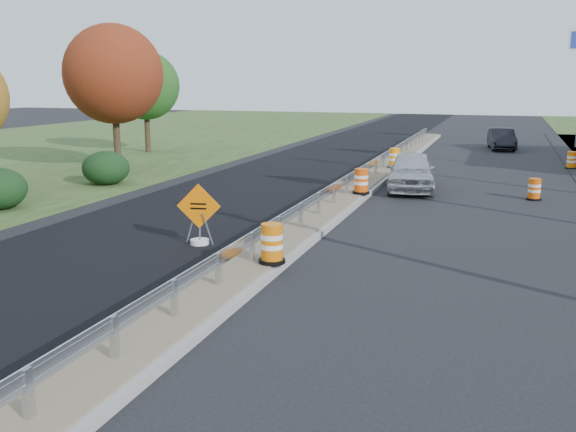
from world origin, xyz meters
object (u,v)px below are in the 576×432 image
(car_dark_mid, at_px, (502,139))
(barrel_shoulder_mid, at_px, (572,161))
(barrel_shoulder_near, at_px, (534,190))
(barrel_median_far, at_px, (394,158))
(barrel_median_mid, at_px, (361,182))
(car_silver, at_px, (411,171))
(caution_sign, at_px, (199,229))
(barrel_median_near, at_px, (272,244))

(car_dark_mid, bearing_deg, barrel_shoulder_mid, -75.44)
(barrel_shoulder_near, height_order, car_dark_mid, car_dark_mid)
(barrel_median_far, relative_size, car_dark_mid, 0.23)
(barrel_median_mid, height_order, car_silver, car_silver)
(car_silver, bearing_deg, car_dark_mid, 71.76)
(caution_sign, height_order, barrel_shoulder_mid, caution_sign)
(barrel_median_near, distance_m, barrel_shoulder_near, 13.84)
(car_silver, height_order, car_dark_mid, car_silver)
(barrel_median_near, xyz_separation_m, barrel_median_far, (0.00, 18.11, 0.01))
(caution_sign, height_order, car_dark_mid, caution_sign)
(barrel_shoulder_mid, bearing_deg, barrel_median_near, -111.17)
(barrel_shoulder_near, height_order, barrel_shoulder_mid, barrel_shoulder_mid)
(caution_sign, xyz_separation_m, car_dark_mid, (7.90, 29.30, 0.25))
(caution_sign, xyz_separation_m, barrel_shoulder_mid, (11.51, 20.53, -0.01))
(barrel_median_far, bearing_deg, car_silver, -72.95)
(car_silver, bearing_deg, barrel_shoulder_near, -16.52)
(caution_sign, distance_m, car_dark_mid, 30.35)
(caution_sign, bearing_deg, barrel_median_far, 69.46)
(caution_sign, bearing_deg, car_silver, 57.93)
(barrel_median_far, bearing_deg, barrel_shoulder_near, -42.31)
(barrel_median_near, relative_size, barrel_median_far, 0.98)
(car_dark_mid, bearing_deg, barrel_median_mid, -111.36)
(barrel_median_far, bearing_deg, caution_sign, -99.95)
(barrel_shoulder_near, xyz_separation_m, barrel_shoulder_mid, (2.20, 10.09, 0.03))
(barrel_median_far, bearing_deg, barrel_median_mid, -90.00)
(barrel_shoulder_near, distance_m, car_silver, 4.97)
(barrel_median_far, height_order, barrel_shoulder_near, barrel_median_far)
(barrel_median_far, xyz_separation_m, car_silver, (1.56, -5.08, 0.11))
(barrel_shoulder_near, bearing_deg, car_dark_mid, 94.28)
(caution_sign, bearing_deg, barrel_shoulder_mid, 50.14)
(barrel_median_near, height_order, barrel_shoulder_near, barrel_median_near)
(barrel_median_mid, bearing_deg, car_silver, 61.05)
(caution_sign, distance_m, barrel_median_far, 16.56)
(barrel_median_mid, xyz_separation_m, car_dark_mid, (5.04, 20.90, -0.00))
(barrel_median_far, relative_size, barrel_shoulder_near, 1.17)
(barrel_shoulder_near, bearing_deg, caution_sign, -131.74)
(barrel_median_near, distance_m, barrel_shoulder_mid, 23.96)
(barrel_median_far, distance_m, car_dark_mid, 13.94)
(barrel_median_near, bearing_deg, caution_sign, 147.70)
(caution_sign, height_order, barrel_median_far, caution_sign)
(barrel_median_mid, bearing_deg, barrel_shoulder_near, 17.44)
(car_dark_mid, bearing_deg, barrel_median_far, -118.99)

